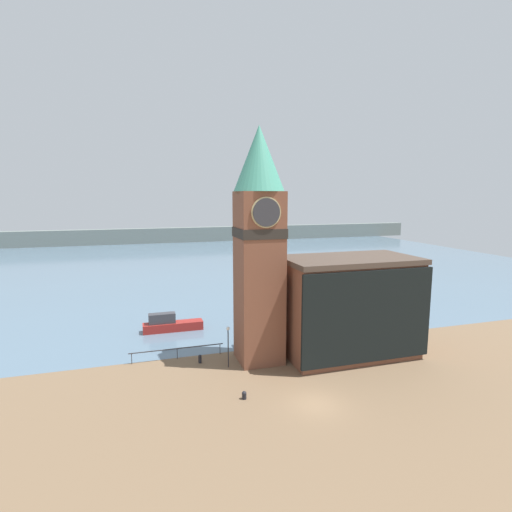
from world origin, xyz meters
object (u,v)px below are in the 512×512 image
pier_building (349,306)px  lamp_post (228,339)px  clock_tower (259,240)px  mooring_bollard_near (200,358)px  mooring_bollard_far (244,395)px  boat_near (170,324)px

pier_building → lamp_post: size_ratio=3.40×
clock_tower → lamp_post: size_ratio=5.69×
mooring_bollard_near → mooring_bollard_far: 8.15m
clock_tower → lamp_post: 9.58m
boat_near → mooring_bollard_far: bearing=-76.8°
clock_tower → boat_near: (-7.50, 11.06, -10.91)m
pier_building → lamp_post: (-12.22, 0.41, -2.22)m
clock_tower → mooring_bollard_far: clock_tower is taller
boat_near → lamp_post: size_ratio=1.79×
clock_tower → lamp_post: (-3.22, -0.72, -8.99)m
pier_building → mooring_bollard_far: bearing=-155.1°
mooring_bollard_near → mooring_bollard_far: mooring_bollard_near is taller
boat_near → pier_building: bearing=-36.2°
mooring_bollard_near → mooring_bollard_far: (2.23, -7.84, -0.10)m
pier_building → mooring_bollard_near: bearing=171.9°
boat_near → mooring_bollard_near: boat_near is taller
clock_tower → mooring_bollard_near: 12.62m
boat_near → clock_tower: bearing=-55.6°
pier_building → boat_near: bearing=143.5°
clock_tower → pier_building: (9.01, -1.14, -6.77)m
pier_building → lamp_post: bearing=178.1°
clock_tower → lamp_post: clock_tower is taller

